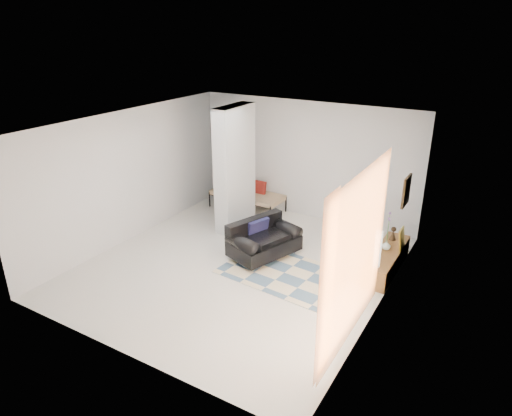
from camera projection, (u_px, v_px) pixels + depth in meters
The scene contains 17 objects.
floor at pixel (239, 266), 8.96m from camera, with size 6.00×6.00×0.00m, color silver.
ceiling at pixel (237, 124), 7.90m from camera, with size 6.00×6.00×0.00m, color white.
wall_back at pixel (306, 160), 10.82m from camera, with size 6.00×6.00×0.00m, color silver.
wall_front at pixel (116, 270), 6.03m from camera, with size 6.00×6.00×0.00m, color silver.
wall_left at pixel (129, 176), 9.72m from camera, with size 6.00×6.00×0.00m, color silver.
wall_right at pixel (386, 232), 7.14m from camera, with size 6.00×6.00×0.00m, color silver.
partition_column at pixel (235, 168), 10.22m from camera, with size 0.35×1.20×2.80m, color silver.
hallway_door at pixel (231, 163), 11.92m from camera, with size 0.85×0.06×2.04m, color white.
curtain at pixel (357, 258), 6.24m from camera, with size 2.55×2.55×0.00m, color #F88D41.
wall_art at pixel (406, 191), 8.12m from camera, with size 0.04×0.45×0.55m, color #311F0D.
media_console at pixel (387, 260), 8.76m from camera, with size 0.45×1.78×0.80m.
loveseat at pixel (262, 240), 9.22m from camera, with size 1.23×1.59×0.76m.
daybed at pixel (247, 193), 11.56m from camera, with size 1.90×0.86×0.77m.
area_rug at pixel (284, 273), 8.69m from camera, with size 2.32×1.54×0.01m, color beige.
cylinder_lamp at pixel (378, 249), 8.01m from camera, with size 0.12×0.12×0.68m, color beige.
bronze_figurine at pixel (393, 233), 9.08m from camera, with size 0.14×0.14×0.28m, color #302215, non-canonical shape.
vase at pixel (386, 245), 8.71m from camera, with size 0.17×0.17×0.18m, color white.
Camera 1 is at (4.28, -6.61, 4.44)m, focal length 32.00 mm.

